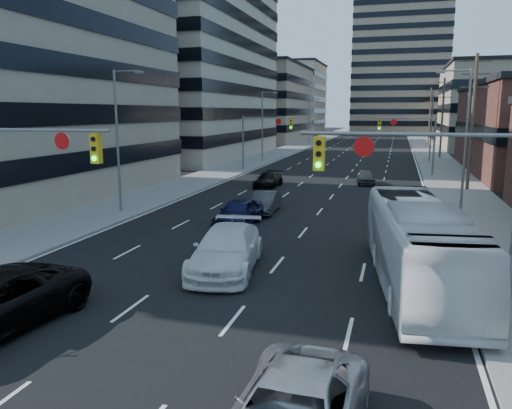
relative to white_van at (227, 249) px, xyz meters
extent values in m
cube|color=black|center=(0.06, 119.24, -0.88)|extent=(18.00, 300.00, 0.02)
cube|color=slate|center=(-11.44, 119.24, -0.81)|extent=(5.00, 300.00, 0.15)
cube|color=slate|center=(11.56, 119.24, -0.81)|extent=(5.00, 300.00, 0.15)
cube|color=#ADA089|center=(-26.94, 49.24, 13.11)|extent=(26.00, 34.00, 28.00)
cube|color=gray|center=(-23.94, 89.24, 7.11)|extent=(20.00, 30.00, 16.00)
cube|color=gray|center=(25.06, 77.24, 6.11)|extent=(22.00, 28.00, 14.00)
cube|color=gray|center=(6.06, 139.24, 28.11)|extent=(26.00, 26.00, 58.00)
cube|color=#ADA089|center=(-27.94, 129.24, 9.11)|extent=(24.00, 24.00, 20.00)
cube|color=gray|center=(32.06, 119.24, 5.11)|extent=(22.00, 22.00, 12.00)
cylinder|color=slate|center=(-6.69, -2.76, 4.91)|extent=(6.50, 0.12, 0.12)
cube|color=gold|center=(-4.04, -2.76, 4.26)|extent=(0.35, 0.28, 1.10)
cylinder|color=black|center=(-4.04, -2.92, 4.61)|extent=(0.18, 0.06, 0.18)
cylinder|color=black|center=(-4.04, -2.92, 4.26)|extent=(0.18, 0.06, 0.18)
cylinder|color=#0CE526|center=(-4.04, -2.92, 3.91)|extent=(0.18, 0.06, 0.18)
cylinder|color=white|center=(-5.44, -2.79, 4.51)|extent=(0.64, 0.06, 0.64)
cylinder|color=slate|center=(6.81, -2.76, 4.91)|extent=(6.50, 0.12, 0.12)
cube|color=gold|center=(4.16, -2.76, 4.26)|extent=(0.35, 0.28, 1.10)
cylinder|color=black|center=(4.16, -2.92, 4.61)|extent=(0.18, 0.06, 0.18)
cylinder|color=black|center=(4.16, -2.92, 4.26)|extent=(0.18, 0.06, 0.18)
cylinder|color=#0CE526|center=(4.16, -2.92, 3.91)|extent=(0.18, 0.06, 0.18)
cylinder|color=white|center=(5.56, -2.79, 4.51)|extent=(0.64, 0.06, 0.64)
cylinder|color=slate|center=(-9.94, 34.24, 2.11)|extent=(0.18, 0.18, 6.00)
cylinder|color=slate|center=(-6.94, 34.24, 4.91)|extent=(6.00, 0.12, 0.12)
cube|color=gold|center=(-4.54, 34.24, 4.26)|extent=(0.35, 0.28, 1.10)
cylinder|color=black|center=(-4.54, 34.08, 4.61)|extent=(0.18, 0.06, 0.18)
cylinder|color=black|center=(-4.54, 34.08, 4.26)|extent=(0.18, 0.06, 0.18)
cylinder|color=#0CE526|center=(-4.54, 34.08, 3.91)|extent=(0.18, 0.06, 0.18)
cylinder|color=white|center=(-5.94, 34.21, 4.51)|extent=(0.64, 0.06, 0.64)
cylinder|color=slate|center=(10.06, 34.24, 2.11)|extent=(0.18, 0.18, 6.00)
cylinder|color=slate|center=(7.06, 34.24, 4.91)|extent=(6.00, 0.12, 0.12)
cube|color=gold|center=(4.66, 34.24, 4.26)|extent=(0.35, 0.28, 1.10)
cylinder|color=black|center=(4.66, 34.08, 4.61)|extent=(0.18, 0.06, 0.18)
cylinder|color=black|center=(4.66, 34.08, 4.26)|extent=(0.18, 0.06, 0.18)
cylinder|color=#0CE526|center=(4.66, 34.08, 3.91)|extent=(0.18, 0.06, 0.18)
cylinder|color=white|center=(6.06, 34.21, 4.51)|extent=(0.64, 0.06, 0.64)
cylinder|color=#4C3D2D|center=(12.26, 25.24, 4.61)|extent=(0.28, 0.28, 11.00)
cube|color=#4C3D2D|center=(12.26, 25.24, 9.51)|extent=(2.20, 0.10, 0.10)
cube|color=#4C3D2D|center=(12.26, 25.24, 8.51)|extent=(2.20, 0.10, 0.10)
cube|color=#4C3D2D|center=(12.26, 25.24, 7.51)|extent=(2.20, 0.10, 0.10)
cylinder|color=#4C3D2D|center=(12.26, 55.24, 4.61)|extent=(0.28, 0.28, 11.00)
cube|color=#4C3D2D|center=(12.26, 55.24, 9.51)|extent=(2.20, 0.10, 0.10)
cube|color=#4C3D2D|center=(12.26, 55.24, 8.51)|extent=(2.20, 0.10, 0.10)
cube|color=#4C3D2D|center=(12.26, 55.24, 7.51)|extent=(2.20, 0.10, 0.10)
cylinder|color=#4C3D2D|center=(12.26, 85.24, 4.61)|extent=(0.28, 0.28, 11.00)
cube|color=#4C3D2D|center=(12.26, 85.24, 9.51)|extent=(2.20, 0.10, 0.10)
cube|color=#4C3D2D|center=(12.26, 85.24, 8.51)|extent=(2.20, 0.10, 0.10)
cube|color=#4C3D2D|center=(12.26, 85.24, 7.51)|extent=(2.20, 0.10, 0.10)
cylinder|color=slate|center=(-10.44, 9.24, 3.61)|extent=(0.16, 0.16, 9.00)
cylinder|color=slate|center=(-9.54, 9.24, 8.01)|extent=(1.80, 0.10, 0.10)
cube|color=slate|center=(-8.74, 9.24, 7.93)|extent=(0.50, 0.22, 0.14)
cylinder|color=slate|center=(-10.44, 44.24, 3.61)|extent=(0.16, 0.16, 9.00)
cylinder|color=slate|center=(-9.54, 44.24, 8.01)|extent=(1.80, 0.10, 0.10)
cube|color=slate|center=(-8.74, 44.24, 7.93)|extent=(0.50, 0.22, 0.14)
cylinder|color=slate|center=(-10.44, 79.24, 3.61)|extent=(0.16, 0.16, 9.00)
cylinder|color=slate|center=(-9.54, 79.24, 8.01)|extent=(1.80, 0.10, 0.10)
cube|color=slate|center=(-8.74, 79.24, 7.93)|extent=(0.50, 0.22, 0.14)
cylinder|color=slate|center=(10.56, 14.24, 3.61)|extent=(0.16, 0.16, 9.00)
cylinder|color=slate|center=(9.66, 14.24, 8.01)|extent=(1.80, 0.10, 0.10)
cube|color=slate|center=(8.86, 14.24, 7.93)|extent=(0.50, 0.22, 0.14)
cylinder|color=slate|center=(10.56, 49.24, 3.61)|extent=(0.16, 0.16, 9.00)
cylinder|color=slate|center=(9.66, 49.24, 8.01)|extent=(1.80, 0.10, 0.10)
cube|color=slate|center=(8.86, 49.24, 7.93)|extent=(0.50, 0.22, 0.14)
imported|color=silver|center=(0.00, 0.00, 0.00)|extent=(3.30, 6.39, 1.77)
imported|color=silver|center=(7.47, 0.18, 0.72)|extent=(4.26, 11.79, 3.21)
imported|color=black|center=(-2.01, 7.90, -0.10)|extent=(2.08, 4.71, 1.58)
imported|color=#343436|center=(-1.54, 12.02, -0.20)|extent=(1.67, 4.21, 1.36)
imported|color=black|center=(-4.12, 22.88, -0.25)|extent=(1.93, 4.45, 1.28)
imported|color=#373739|center=(3.93, 26.98, -0.23)|extent=(1.99, 4.01, 1.31)
camera|label=1|loc=(6.58, -18.76, 5.60)|focal=35.00mm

